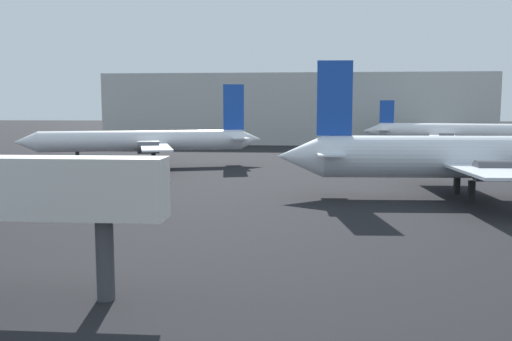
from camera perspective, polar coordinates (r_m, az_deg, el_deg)
name	(u,v)px	position (r m, az deg, el deg)	size (l,w,h in m)	color
airplane_on_taxiway	(478,157)	(49.63, 21.94, 1.31)	(34.26, 21.40, 11.41)	silver
airplane_distant	(146,140)	(71.66, -11.26, 3.06)	(30.12, 25.08, 10.52)	white
airplane_far_left	(448,132)	(100.00, 19.21, 3.74)	(29.17, 24.02, 8.77)	white
terminal_building	(296,109)	(121.90, 4.14, 6.35)	(78.39, 24.72, 14.35)	#B7B7B2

